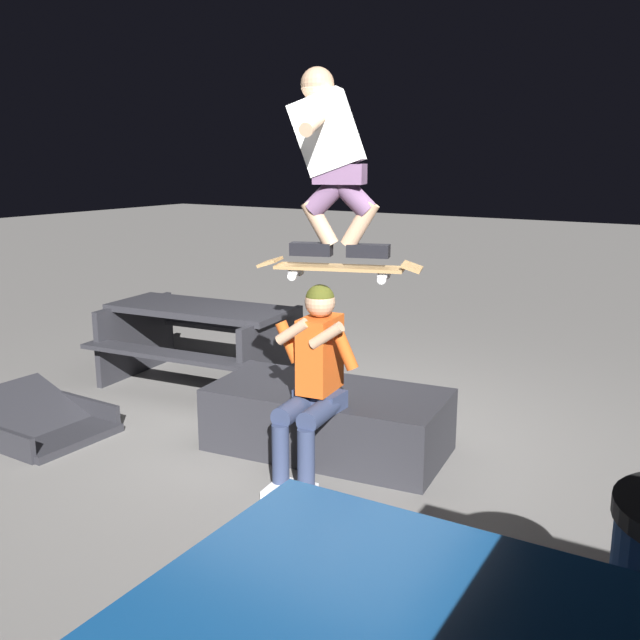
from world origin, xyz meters
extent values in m
plane|color=slate|center=(0.00, 0.00, 0.00)|extent=(40.00, 40.00, 0.00)
cube|color=#28282D|center=(-0.19, 0.17, 0.23)|extent=(1.79, 1.04, 0.46)
cube|color=#2D3856|center=(-0.34, 0.51, 0.52)|extent=(0.32, 0.20, 0.12)
cube|color=#D15119|center=(-0.34, 0.51, 0.83)|extent=(0.24, 0.36, 0.50)
sphere|color=tan|center=(-0.34, 0.51, 1.18)|extent=(0.20, 0.20, 0.20)
sphere|color=#484D19|center=(-0.34, 0.51, 1.20)|extent=(0.19, 0.19, 0.19)
cylinder|color=#D15119|center=(-0.55, 0.54, 0.91)|extent=(0.20, 0.10, 0.29)
cylinder|color=tan|center=(-0.48, 0.65, 1.01)|extent=(0.24, 0.10, 0.19)
cylinder|color=#D15119|center=(-0.15, 0.60, 0.91)|extent=(0.20, 0.10, 0.29)
cylinder|color=tan|center=(-0.24, 0.69, 1.01)|extent=(0.24, 0.10, 0.19)
cylinder|color=#2D3856|center=(-0.45, 0.70, 0.50)|extent=(0.19, 0.41, 0.14)
cylinder|color=#2D3856|center=(-0.48, 0.90, 0.25)|extent=(0.11, 0.11, 0.42)
cube|color=white|center=(-0.49, 0.95, 0.04)|extent=(0.13, 0.27, 0.08)
cylinder|color=#2D3856|center=(-0.28, 0.72, 0.50)|extent=(0.19, 0.41, 0.14)
cylinder|color=#2D3856|center=(-0.30, 0.92, 0.25)|extent=(0.11, 0.11, 0.42)
cube|color=white|center=(-0.31, 0.97, 0.04)|extent=(0.13, 0.27, 0.08)
cube|color=#AD8451|center=(-0.52, 0.56, 1.43)|extent=(0.82, 0.45, 0.02)
cube|color=#AD8451|center=(-0.09, 0.71, 1.45)|extent=(0.18, 0.23, 0.06)
cube|color=#AD8451|center=(-0.94, 0.42, 1.45)|extent=(0.18, 0.23, 0.06)
cube|color=#99999E|center=(-0.25, 0.66, 1.40)|extent=(0.11, 0.17, 0.03)
cylinder|color=white|center=(-0.28, 0.74, 1.38)|extent=(0.06, 0.05, 0.05)
cylinder|color=white|center=(-0.22, 0.57, 1.38)|extent=(0.06, 0.05, 0.05)
cube|color=#99999E|center=(-0.78, 0.47, 1.40)|extent=(0.11, 0.17, 0.03)
cylinder|color=white|center=(-0.81, 0.56, 1.38)|extent=(0.06, 0.05, 0.05)
cylinder|color=white|center=(-0.75, 0.39, 1.38)|extent=(0.06, 0.05, 0.05)
cube|color=black|center=(-0.35, 0.62, 1.54)|extent=(0.28, 0.18, 0.08)
cube|color=black|center=(-0.69, 0.51, 1.54)|extent=(0.28, 0.18, 0.08)
cylinder|color=tan|center=(-0.40, 0.61, 1.70)|extent=(0.26, 0.17, 0.31)
cylinder|color=#6F4F71|center=(-0.47, 0.58, 1.90)|extent=(0.36, 0.23, 0.33)
cylinder|color=tan|center=(-0.64, 0.52, 1.70)|extent=(0.26, 0.17, 0.31)
cylinder|color=#6F4F71|center=(-0.57, 0.55, 1.90)|extent=(0.36, 0.23, 0.33)
cube|color=#6F4F71|center=(-0.52, 0.56, 2.00)|extent=(0.35, 0.29, 0.12)
cube|color=white|center=(-0.44, 0.59, 2.24)|extent=(0.50, 0.35, 0.52)
sphere|color=tan|center=(-0.38, 0.61, 2.52)|extent=(0.20, 0.20, 0.20)
cylinder|color=tan|center=(-0.49, 0.81, 2.30)|extent=(0.22, 0.45, 0.19)
cylinder|color=tan|center=(-0.35, 0.39, 2.30)|extent=(0.22, 0.45, 0.19)
cube|color=#28282D|center=(1.89, 1.10, 0.03)|extent=(1.07, 0.78, 0.06)
cube|color=#28282D|center=(1.89, 1.10, 0.11)|extent=(1.03, 0.78, 0.40)
cube|color=#28282D|center=(1.89, 0.71, 0.10)|extent=(0.96, 0.05, 0.19)
cube|color=#28282D|center=(1.65, -0.54, 0.72)|extent=(1.77, 0.89, 0.06)
cube|color=#28282D|center=(1.59, 0.00, 0.42)|extent=(1.72, 0.43, 0.04)
cube|color=#28282D|center=(1.72, -1.09, 0.42)|extent=(1.72, 0.43, 0.04)
cube|color=#28282D|center=(2.42, -0.46, 0.36)|extent=(0.19, 1.10, 0.72)
cube|color=#28282D|center=(0.89, -0.63, 0.36)|extent=(0.19, 1.10, 0.72)
camera|label=1|loc=(-2.76, 4.34, 2.11)|focal=40.06mm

